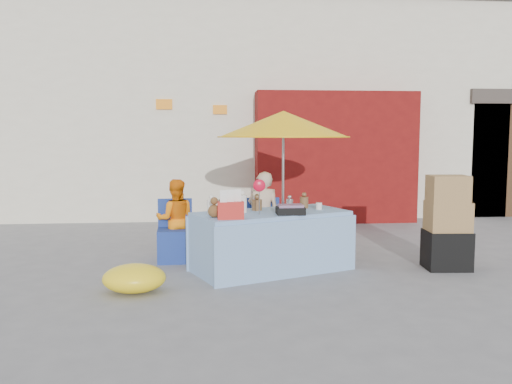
{
  "coord_description": "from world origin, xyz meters",
  "views": [
    {
      "loc": [
        -0.4,
        -6.43,
        1.74
      ],
      "look_at": [
        0.26,
        0.6,
        1.0
      ],
      "focal_mm": 38.0,
      "sensor_mm": 36.0,
      "label": 1
    }
  ],
  "objects": [
    {
      "name": "market_table",
      "position": [
        0.43,
        0.38,
        0.39
      ],
      "size": [
        2.19,
        1.61,
        1.2
      ],
      "rotation": [
        0.0,
        0.0,
        0.39
      ],
      "color": "#81A4CF",
      "rests_on": "ground"
    },
    {
      "name": "vendor_orange",
      "position": [
        -0.83,
        1.17,
        0.56
      ],
      "size": [
        0.56,
        0.45,
        1.13
      ],
      "primitive_type": "imported",
      "rotation": [
        0.0,
        0.0,
        3.18
      ],
      "color": "orange",
      "rests_on": "ground"
    },
    {
      "name": "box_stack",
      "position": [
        2.72,
        0.25,
        0.57
      ],
      "size": [
        0.59,
        0.49,
        1.23
      ],
      "rotation": [
        0.0,
        0.0,
        -0.07
      ],
      "color": "black",
      "rests_on": "ground"
    },
    {
      "name": "chair_right",
      "position": [
        0.42,
        1.04,
        0.26
      ],
      "size": [
        0.5,
        0.49,
        0.85
      ],
      "rotation": [
        0.0,
        0.0,
        0.04
      ],
      "color": "navy",
      "rests_on": "ground"
    },
    {
      "name": "chair_left",
      "position": [
        -0.83,
        1.04,
        0.26
      ],
      "size": [
        0.5,
        0.49,
        0.85
      ],
      "rotation": [
        0.0,
        0.0,
        0.04
      ],
      "color": "navy",
      "rests_on": "ground"
    },
    {
      "name": "ground",
      "position": [
        0.0,
        0.0,
        0.0
      ],
      "size": [
        80.0,
        80.0,
        0.0
      ],
      "primitive_type": "plane",
      "color": "slate",
      "rests_on": "ground"
    },
    {
      "name": "vendor_beige",
      "position": [
        0.42,
        1.17,
        0.62
      ],
      "size": [
        0.46,
        0.31,
        1.23
      ],
      "primitive_type": "imported",
      "rotation": [
        0.0,
        0.0,
        3.18
      ],
      "color": "#CAAC8F",
      "rests_on": "ground"
    },
    {
      "name": "umbrella",
      "position": [
        0.72,
        1.32,
        1.89
      ],
      "size": [
        1.9,
        1.9,
        2.09
      ],
      "color": "gray",
      "rests_on": "ground"
    },
    {
      "name": "backdrop",
      "position": [
        0.52,
        7.52,
        3.1
      ],
      "size": [
        14.0,
        8.0,
        7.8
      ],
      "color": "silver",
      "rests_on": "ground"
    },
    {
      "name": "tarp_bundle",
      "position": [
        -1.2,
        -0.45,
        0.16
      ],
      "size": [
        0.83,
        0.73,
        0.32
      ],
      "primitive_type": "ellipsoid",
      "rotation": [
        0.0,
        0.0,
        -0.28
      ],
      "color": "yellow",
      "rests_on": "ground"
    }
  ]
}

